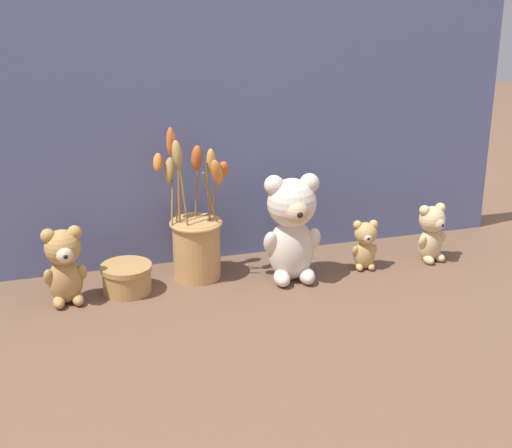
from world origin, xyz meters
The scene contains 8 objects.
ground_plane centered at (0.00, 0.00, 0.00)m, with size 4.00×4.00×0.00m, color brown.
backdrop_wall centered at (0.00, 0.17, 0.32)m, with size 1.31×0.02×0.65m.
teddy_bear_large centered at (0.07, -0.01, 0.13)m, with size 0.13×0.12×0.24m.
teddy_bear_medium centered at (-0.41, 0.01, 0.09)m, with size 0.09×0.09×0.17m.
teddy_bear_small centered at (0.42, 0.00, 0.07)m, with size 0.08×0.07×0.14m.
teddy_bear_tiny centered at (0.25, 0.00, 0.06)m, with size 0.06×0.06×0.12m.
flower_vase centered at (-0.13, 0.06, 0.10)m, with size 0.16×0.13×0.34m.
decorative_tin_tall centered at (-0.29, 0.03, 0.03)m, with size 0.11×0.11×0.06m.
Camera 1 is at (-0.46, -1.52, 0.73)m, focal length 55.00 mm.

